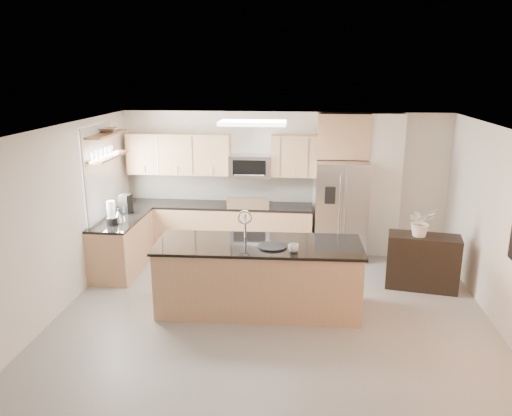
# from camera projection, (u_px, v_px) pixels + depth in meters

# --- Properties ---
(floor) EXTENTS (6.50, 6.50, 0.00)m
(floor) POSITION_uv_depth(u_px,v_px,m) (270.00, 331.00, 6.59)
(floor) COLOR gray
(floor) RESTS_ON ground
(ceiling) EXTENTS (6.00, 6.50, 0.02)m
(ceiling) POSITION_uv_depth(u_px,v_px,m) (272.00, 134.00, 5.89)
(ceiling) COLOR silver
(ceiling) RESTS_ON wall_back
(wall_back) EXTENTS (6.00, 0.02, 2.60)m
(wall_back) POSITION_uv_depth(u_px,v_px,m) (283.00, 182.00, 9.36)
(wall_back) COLOR beige
(wall_back) RESTS_ON floor
(wall_front) EXTENTS (6.00, 0.02, 2.60)m
(wall_front) POSITION_uv_depth(u_px,v_px,m) (234.00, 405.00, 3.12)
(wall_front) COLOR beige
(wall_front) RESTS_ON floor
(wall_left) EXTENTS (0.02, 6.50, 2.60)m
(wall_left) POSITION_uv_depth(u_px,v_px,m) (43.00, 230.00, 6.53)
(wall_left) COLOR beige
(wall_left) RESTS_ON floor
(back_counter) EXTENTS (3.55, 0.66, 1.44)m
(back_counter) POSITION_uv_depth(u_px,v_px,m) (217.00, 227.00, 9.39)
(back_counter) COLOR tan
(back_counter) RESTS_ON floor
(left_counter) EXTENTS (0.66, 1.50, 0.92)m
(left_counter) POSITION_uv_depth(u_px,v_px,m) (122.00, 244.00, 8.50)
(left_counter) COLOR tan
(left_counter) RESTS_ON floor
(range) EXTENTS (0.76, 0.64, 1.14)m
(range) POSITION_uv_depth(u_px,v_px,m) (250.00, 228.00, 9.32)
(range) COLOR black
(range) RESTS_ON floor
(upper_cabinets) EXTENTS (3.50, 0.33, 0.75)m
(upper_cabinets) POSITION_uv_depth(u_px,v_px,m) (213.00, 154.00, 9.18)
(upper_cabinets) COLOR tan
(upper_cabinets) RESTS_ON wall_back
(microwave) EXTENTS (0.76, 0.40, 0.40)m
(microwave) POSITION_uv_depth(u_px,v_px,m) (250.00, 166.00, 9.13)
(microwave) COLOR #B2B2B4
(microwave) RESTS_ON upper_cabinets
(refrigerator) EXTENTS (0.92, 0.78, 1.78)m
(refrigerator) POSITION_uv_depth(u_px,v_px,m) (341.00, 210.00, 9.00)
(refrigerator) COLOR #B2B2B4
(refrigerator) RESTS_ON floor
(partition_column) EXTENTS (0.60, 0.30, 2.60)m
(partition_column) POSITION_uv_depth(u_px,v_px,m) (383.00, 186.00, 9.04)
(partition_column) COLOR silver
(partition_column) RESTS_ON floor
(window) EXTENTS (0.04, 1.15, 1.65)m
(window) POSITION_uv_depth(u_px,v_px,m) (99.00, 176.00, 8.21)
(window) COLOR white
(window) RESTS_ON wall_left
(shelf_lower) EXTENTS (0.30, 1.20, 0.04)m
(shelf_lower) POSITION_uv_depth(u_px,v_px,m) (107.00, 157.00, 8.21)
(shelf_lower) COLOR brown
(shelf_lower) RESTS_ON wall_left
(shelf_upper) EXTENTS (0.30, 1.20, 0.04)m
(shelf_upper) POSITION_uv_depth(u_px,v_px,m) (106.00, 134.00, 8.11)
(shelf_upper) COLOR brown
(shelf_upper) RESTS_ON wall_left
(ceiling_fixture) EXTENTS (1.00, 0.50, 0.06)m
(ceiling_fixture) POSITION_uv_depth(u_px,v_px,m) (253.00, 123.00, 7.48)
(ceiling_fixture) COLOR white
(ceiling_fixture) RESTS_ON ceiling
(island) EXTENTS (2.91, 1.12, 1.42)m
(island) POSITION_uv_depth(u_px,v_px,m) (259.00, 276.00, 7.08)
(island) COLOR tan
(island) RESTS_ON floor
(credenza) EXTENTS (1.14, 0.63, 0.87)m
(credenza) POSITION_uv_depth(u_px,v_px,m) (422.00, 262.00, 7.79)
(credenza) COLOR black
(credenza) RESTS_ON floor
(cup) EXTENTS (0.19, 0.19, 0.11)m
(cup) POSITION_uv_depth(u_px,v_px,m) (294.00, 248.00, 6.60)
(cup) COLOR silver
(cup) RESTS_ON island
(platter) EXTENTS (0.44, 0.44, 0.02)m
(platter) POSITION_uv_depth(u_px,v_px,m) (273.00, 246.00, 6.80)
(platter) COLOR black
(platter) RESTS_ON island
(blender) EXTENTS (0.17, 0.17, 0.39)m
(blender) POSITION_uv_depth(u_px,v_px,m) (111.00, 214.00, 8.00)
(blender) COLOR black
(blender) RESTS_ON left_counter
(kettle) EXTENTS (0.18, 0.18, 0.22)m
(kettle) POSITION_uv_depth(u_px,v_px,m) (118.00, 216.00, 8.16)
(kettle) COLOR #B2B2B4
(kettle) RESTS_ON left_counter
(coffee_maker) EXTENTS (0.20, 0.23, 0.32)m
(coffee_maker) POSITION_uv_depth(u_px,v_px,m) (126.00, 204.00, 8.68)
(coffee_maker) COLOR black
(coffee_maker) RESTS_ON left_counter
(bowl) EXTENTS (0.47, 0.47, 0.10)m
(bowl) POSITION_uv_depth(u_px,v_px,m) (108.00, 129.00, 8.20)
(bowl) COLOR #B2B2B4
(bowl) RESTS_ON shelf_upper
(flower_vase) EXTENTS (0.78, 0.73, 0.69)m
(flower_vase) POSITION_uv_depth(u_px,v_px,m) (422.00, 214.00, 7.57)
(flower_vase) COLOR white
(flower_vase) RESTS_ON credenza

